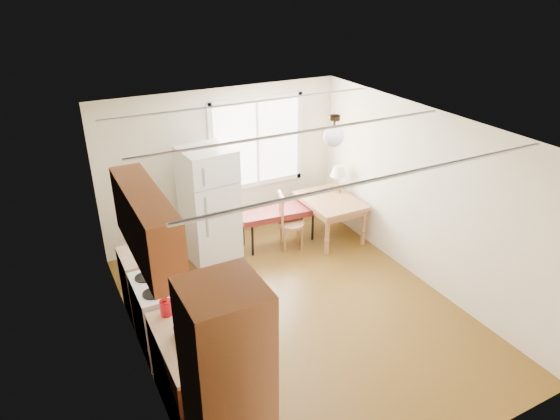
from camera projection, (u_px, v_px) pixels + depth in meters
room_shell at (300, 230)px, 6.05m from camera, size 4.60×5.60×2.62m
kitchen_run at (182, 330)px, 5.01m from camera, size 0.65×3.40×2.20m
window_unit at (257, 143)px, 8.15m from camera, size 1.64×0.05×1.51m
pendant_light at (334, 135)px, 6.23m from camera, size 0.26×0.26×0.40m
refrigerator at (209, 205)px, 7.54m from camera, size 0.80×0.80×1.79m
bench at (278, 213)px, 8.08m from camera, size 1.35×0.62×0.61m
dining_table at (330, 205)px, 8.24m from camera, size 0.85×1.13×0.70m
chair at (286, 218)px, 7.92m from camera, size 0.45×0.45×0.95m
table_lamp at (338, 173)px, 8.32m from camera, size 0.27×0.27×0.47m
coffee_maker at (186, 327)px, 4.77m from camera, size 0.20×0.25×0.36m
kettle at (166, 307)px, 5.09m from camera, size 0.12×0.12×0.23m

